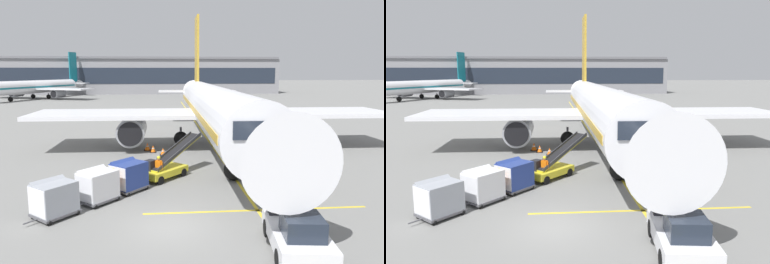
% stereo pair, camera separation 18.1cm
% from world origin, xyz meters
% --- Properties ---
extents(ground_plane, '(600.00, 600.00, 0.00)m').
position_xyz_m(ground_plane, '(0.00, 0.00, 0.00)').
color(ground_plane, slate).
extents(parked_airplane, '(33.93, 44.56, 14.89)m').
position_xyz_m(parked_airplane, '(4.62, 18.11, 3.80)').
color(parked_airplane, white).
rests_on(parked_airplane, ground).
extents(belt_loader, '(4.57, 4.84, 2.76)m').
position_xyz_m(belt_loader, '(-0.06, 8.19, 0.83)').
color(belt_loader, gold).
rests_on(belt_loader, ground).
extents(baggage_cart_lead, '(2.52, 2.58, 1.91)m').
position_xyz_m(baggage_cart_lead, '(-2.42, 5.55, 1.00)').
color(baggage_cart_lead, '#515156').
rests_on(baggage_cart_lead, ground).
extents(baggage_cart_second, '(2.52, 2.58, 1.91)m').
position_xyz_m(baggage_cart_second, '(-3.99, 3.72, 1.00)').
color(baggage_cart_second, '#515156').
rests_on(baggage_cart_second, ground).
extents(baggage_cart_third, '(2.52, 2.58, 1.91)m').
position_xyz_m(baggage_cart_third, '(-5.80, 1.78, 1.00)').
color(baggage_cart_third, '#515156').
rests_on(baggage_cart_third, ground).
extents(pushback_tug, '(2.63, 4.63, 1.83)m').
position_xyz_m(pushback_tug, '(5.01, -2.82, 0.83)').
color(pushback_tug, silver).
rests_on(pushback_tug, ground).
extents(ground_crew_by_loader, '(0.54, 0.35, 1.74)m').
position_xyz_m(ground_crew_by_loader, '(-2.01, 5.94, 1.00)').
color(ground_crew_by_loader, '#333847').
rests_on(ground_crew_by_loader, ground).
extents(ground_crew_by_carts, '(0.50, 0.40, 1.74)m').
position_xyz_m(ground_crew_by_carts, '(-0.57, 7.31, 1.00)').
color(ground_crew_by_carts, '#514C42').
rests_on(ground_crew_by_carts, ground).
extents(ground_crew_marshaller, '(0.29, 0.57, 1.74)m').
position_xyz_m(ground_crew_marshaller, '(-2.98, 5.97, 1.00)').
color(ground_crew_marshaller, black).
rests_on(ground_crew_marshaller, ground).
extents(ground_crew_wingwalker, '(0.43, 0.46, 1.74)m').
position_xyz_m(ground_crew_wingwalker, '(-3.19, 4.45, 1.00)').
color(ground_crew_wingwalker, '#514C42').
rests_on(ground_crew_wingwalker, ground).
extents(safety_cone_engine_keepout, '(0.58, 0.58, 0.66)m').
position_xyz_m(safety_cone_engine_keepout, '(-1.13, 16.23, 0.32)').
color(safety_cone_engine_keepout, black).
rests_on(safety_cone_engine_keepout, ground).
extents(safety_cone_wingtip, '(0.55, 0.55, 0.63)m').
position_xyz_m(safety_cone_wingtip, '(-0.23, 15.08, 0.31)').
color(safety_cone_wingtip, black).
rests_on(safety_cone_wingtip, ground).
extents(safety_cone_nose_mark, '(0.65, 0.65, 0.73)m').
position_xyz_m(safety_cone_nose_mark, '(-1.67, 17.02, 0.36)').
color(safety_cone_nose_mark, black).
rests_on(safety_cone_nose_mark, ground).
extents(apron_guidance_line_lead_in, '(0.20, 110.00, 0.01)m').
position_xyz_m(apron_guidance_line_lead_in, '(4.65, 17.34, 0.00)').
color(apron_guidance_line_lead_in, yellow).
rests_on(apron_guidance_line_lead_in, ground).
extents(apron_guidance_line_stop_bar, '(12.00, 0.20, 0.01)m').
position_xyz_m(apron_guidance_line_stop_bar, '(4.61, 1.71, 0.00)').
color(apron_guidance_line_stop_bar, yellow).
rests_on(apron_guidance_line_stop_bar, ground).
extents(terminal_building, '(96.15, 22.25, 12.09)m').
position_xyz_m(terminal_building, '(-8.86, 113.37, 5.99)').
color(terminal_building, gray).
rests_on(terminal_building, ground).
extents(distant_airplane, '(30.67, 37.85, 13.22)m').
position_xyz_m(distant_airplane, '(-33.22, 85.19, 3.23)').
color(distant_airplane, white).
rests_on(distant_airplane, ground).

